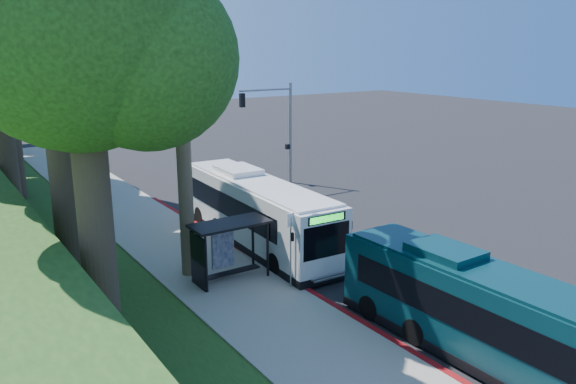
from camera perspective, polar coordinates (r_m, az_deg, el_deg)
ground at (r=29.48m, az=3.48°, el=-4.04°), size 140.00×140.00×0.00m
sidewalk at (r=25.92m, az=-9.53°, el=-6.76°), size 4.50×70.00×0.12m
red_curb at (r=23.69m, az=-0.29°, el=-8.63°), size 0.25×30.00×0.13m
grass_verge at (r=28.98m, az=-24.12°, el=-5.62°), size 8.00×70.00×0.06m
bus_shelter at (r=22.91m, az=-6.61°, el=-4.89°), size 3.20×1.51×2.55m
stop_sign_pole at (r=21.98m, az=0.29°, el=-4.88°), size 0.35×0.06×3.17m
traffic_signal_pole at (r=38.62m, az=-1.01°, el=7.18°), size 4.10×0.30×7.00m
tree_2 at (r=38.46m, az=-27.21°, el=14.65°), size 8.82×8.40×15.12m
tree_6 at (r=16.63m, az=-20.18°, el=14.75°), size 7.56×7.20×13.74m
white_bus at (r=27.22m, az=-3.29°, el=-1.86°), size 3.06×11.85×3.50m
teal_bus at (r=18.43m, az=19.42°, el=-11.53°), size 2.46×10.74×3.19m
pickup at (r=34.68m, az=-2.33°, el=0.16°), size 3.66×5.92×1.53m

